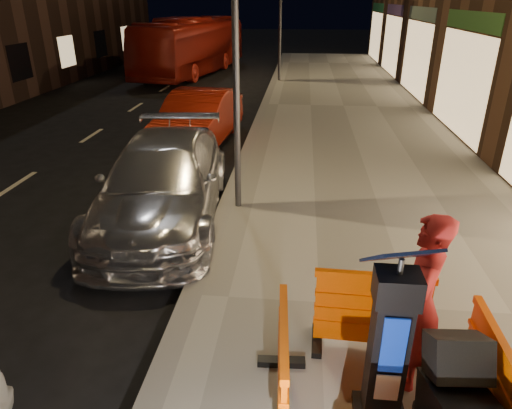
# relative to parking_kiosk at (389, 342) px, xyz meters

# --- Properties ---
(ground_plane) EXTENTS (120.00, 120.00, 0.00)m
(ground_plane) POSITION_rel_parking_kiosk_xyz_m (-2.28, 1.77, -1.07)
(ground_plane) COLOR black
(ground_plane) RESTS_ON ground
(sidewalk) EXTENTS (6.00, 60.00, 0.15)m
(sidewalk) POSITION_rel_parking_kiosk_xyz_m (0.72, 1.77, -0.99)
(sidewalk) COLOR gray
(sidewalk) RESTS_ON ground
(kerb) EXTENTS (0.30, 60.00, 0.15)m
(kerb) POSITION_rel_parking_kiosk_xyz_m (-2.28, 1.77, -0.99)
(kerb) COLOR slate
(kerb) RESTS_ON ground
(parking_kiosk) EXTENTS (0.59, 0.59, 1.83)m
(parking_kiosk) POSITION_rel_parking_kiosk_xyz_m (0.00, 0.00, 0.00)
(parking_kiosk) COLOR black
(parking_kiosk) RESTS_ON sidewalk
(barrier_back) EXTENTS (1.33, 0.59, 1.02)m
(barrier_back) POSITION_rel_parking_kiosk_xyz_m (0.00, 0.95, -0.41)
(barrier_back) COLOR #E54F00
(barrier_back) RESTS_ON sidewalk
(barrier_kerbside) EXTENTS (0.61, 1.34, 1.02)m
(barrier_kerbside) POSITION_rel_parking_kiosk_xyz_m (-0.95, 0.00, -0.41)
(barrier_kerbside) COLOR #E54F00
(barrier_kerbside) RESTS_ON sidewalk
(barrier_bldgside) EXTENTS (0.56, 1.32, 1.02)m
(barrier_bldgside) POSITION_rel_parking_kiosk_xyz_m (0.95, 0.00, -0.41)
(barrier_bldgside) COLOR #E54F00
(barrier_bldgside) RESTS_ON sidewalk
(car_silver) EXTENTS (2.66, 5.42, 1.52)m
(car_silver) POSITION_rel_parking_kiosk_xyz_m (-3.38, 4.36, -1.07)
(car_silver) COLOR silver
(car_silver) RESTS_ON ground
(car_red) EXTENTS (2.01, 4.68, 1.50)m
(car_red) POSITION_rel_parking_kiosk_xyz_m (-3.77, 9.20, -1.07)
(car_red) COLOR maroon
(car_red) RESTS_ON ground
(bus_doubledecker) EXTENTS (4.12, 10.84, 2.95)m
(bus_doubledecker) POSITION_rel_parking_kiosk_xyz_m (-6.91, 22.40, -1.07)
(bus_doubledecker) COLOR maroon
(bus_doubledecker) RESTS_ON ground
(man) EXTENTS (0.64, 0.81, 1.94)m
(man) POSITION_rel_parking_kiosk_xyz_m (0.37, 0.53, 0.05)
(man) COLOR red
(man) RESTS_ON sidewalk
(street_lamp_mid) EXTENTS (0.12, 0.12, 6.00)m
(street_lamp_mid) POSITION_rel_parking_kiosk_xyz_m (-2.03, 4.77, 2.08)
(street_lamp_mid) COLOR #3F3F44
(street_lamp_mid) RESTS_ON sidewalk
(street_lamp_far) EXTENTS (0.12, 0.12, 6.00)m
(street_lamp_far) POSITION_rel_parking_kiosk_xyz_m (-2.03, 19.77, 2.08)
(street_lamp_far) COLOR #3F3F44
(street_lamp_far) RESTS_ON sidewalk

